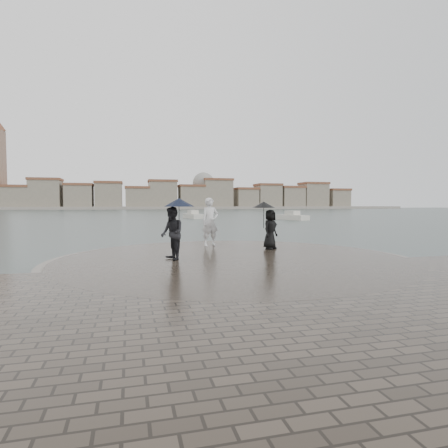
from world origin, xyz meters
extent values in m
plane|color=#2B3835|center=(0.00, 0.00, 0.00)|extent=(400.00, 400.00, 0.00)
cylinder|color=gray|center=(0.00, 3.50, 0.16)|extent=(12.50, 12.50, 0.32)
cylinder|color=#2D261E|center=(0.00, 3.50, 0.18)|extent=(11.90, 11.90, 0.36)
imported|color=silver|center=(-0.02, 7.21, 1.42)|extent=(0.86, 0.65, 2.12)
imported|color=black|center=(-2.12, 3.42, 1.24)|extent=(0.86, 1.00, 1.76)
cylinder|color=black|center=(-1.87, 3.52, 1.71)|extent=(0.02, 0.02, 0.90)
cone|color=black|center=(-1.87, 3.52, 2.26)|extent=(1.04, 1.04, 0.28)
imported|color=black|center=(2.12, 5.46, 1.17)|extent=(0.94, 0.90, 1.62)
cylinder|color=black|center=(1.87, 5.56, 1.66)|extent=(0.02, 0.02, 0.90)
cone|color=black|center=(1.87, 5.56, 2.18)|extent=(0.96, 0.96, 0.26)
cube|color=gray|center=(0.00, 163.00, 0.60)|extent=(260.00, 20.00, 1.20)
cube|color=gray|center=(-48.00, 160.00, 4.50)|extent=(10.00, 10.00, 9.00)
cube|color=brown|center=(-48.00, 160.00, 9.50)|extent=(10.60, 10.60, 1.00)
cube|color=gray|center=(-37.00, 160.00, 6.00)|extent=(12.00, 10.00, 12.00)
cube|color=brown|center=(-37.00, 160.00, 12.50)|extent=(12.60, 10.60, 1.00)
cube|color=gray|center=(-24.00, 160.00, 5.00)|extent=(11.00, 10.00, 10.00)
cube|color=brown|center=(-24.00, 160.00, 10.50)|extent=(11.60, 10.60, 1.00)
cube|color=gray|center=(-12.00, 160.00, 5.50)|extent=(11.00, 10.00, 11.00)
cube|color=brown|center=(-12.00, 160.00, 11.50)|extent=(11.60, 10.60, 1.00)
cube|color=gray|center=(0.00, 160.00, 4.50)|extent=(10.00, 10.00, 9.00)
cube|color=brown|center=(0.00, 160.00, 9.50)|extent=(10.60, 10.60, 1.00)
cube|color=gray|center=(11.00, 160.00, 6.00)|extent=(12.00, 10.00, 12.00)
cube|color=brown|center=(11.00, 160.00, 12.50)|extent=(12.60, 10.60, 1.00)
cube|color=gray|center=(24.00, 160.00, 5.00)|extent=(11.00, 10.00, 10.00)
cube|color=brown|center=(24.00, 160.00, 10.50)|extent=(11.60, 10.60, 1.00)
cube|color=gray|center=(36.00, 160.00, 6.50)|extent=(13.00, 10.00, 13.00)
cube|color=brown|center=(36.00, 160.00, 13.50)|extent=(13.60, 10.60, 1.00)
cube|color=gray|center=(50.00, 160.00, 4.50)|extent=(10.00, 10.00, 9.00)
cube|color=brown|center=(50.00, 160.00, 9.50)|extent=(10.60, 10.60, 1.00)
cube|color=gray|center=(61.00, 160.00, 5.50)|extent=(11.00, 10.00, 11.00)
cube|color=brown|center=(61.00, 160.00, 11.50)|extent=(11.60, 10.60, 1.00)
cube|color=gray|center=(73.00, 160.00, 5.00)|extent=(11.00, 10.00, 10.00)
cube|color=brown|center=(73.00, 160.00, 10.50)|extent=(11.60, 10.60, 1.00)
cube|color=gray|center=(85.00, 160.00, 6.00)|extent=(12.00, 10.00, 12.00)
cube|color=brown|center=(85.00, 160.00, 12.50)|extent=(12.60, 10.60, 1.00)
cube|color=gray|center=(98.00, 160.00, 4.50)|extent=(10.00, 10.00, 9.00)
cube|color=brown|center=(98.00, 160.00, 9.50)|extent=(10.60, 10.60, 1.00)
sphere|color=gray|center=(30.00, 162.00, 12.00)|extent=(10.00, 10.00, 10.00)
cube|color=beige|center=(18.82, 39.82, 0.25)|extent=(2.96, 5.73, 0.90)
cube|color=beige|center=(18.82, 39.82, 0.85)|extent=(1.67, 2.24, 0.90)
cube|color=beige|center=(6.14, 48.74, 0.25)|extent=(2.45, 5.68, 0.90)
cube|color=beige|center=(6.14, 48.74, 0.85)|extent=(1.50, 2.17, 0.90)
camera|label=1|loc=(-3.47, -8.90, 2.20)|focal=30.00mm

